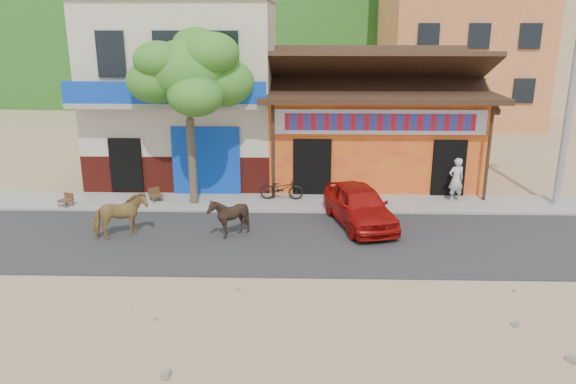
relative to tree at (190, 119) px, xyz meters
The scene contains 16 objects.
ground 8.03m from the tree, 51.58° to the right, with size 120.00×120.00×0.00m, color #9E825B.
road 6.45m from the tree, 35.66° to the right, with size 60.00×5.00×0.04m, color #28282B.
sidewalk 5.53m from the tree, ahead, with size 60.00×2.00×0.12m, color gray.
dance_club 7.93m from the tree, 32.47° to the left, with size 8.00×6.00×3.60m, color orange.
cafe_building 4.31m from the tree, 102.09° to the left, with size 7.00×6.00×7.00m, color beige.
apartment_front 22.90m from the tree, 53.23° to the left, with size 9.00×9.00×12.00m, color #CC723F.
apartment_rear 33.17m from the tree, 46.96° to the left, with size 8.00×8.00×10.00m, color tan.
tree is the anchor object (origin of this frame).
utility_pole 12.84m from the tree, ahead, with size 0.24×0.24×8.00m, color gray.
cow_tan 4.27m from the tree, 117.38° to the right, with size 0.73×1.60×1.35m, color olive.
cow_dark 4.22m from the tree, 61.56° to the right, with size 1.03×1.15×1.27m, color black.
red_car 6.45m from the tree, 18.06° to the right, with size 1.53×3.80×1.30m, color #9D0E0B.
scooter 4.07m from the tree, ahead, with size 0.54×1.56×0.82m, color black.
pedestrian 9.58m from the tree, ahead, with size 0.58×0.38×1.59m, color silver.
cafe_chair_left 5.13m from the tree, behind, with size 0.39×0.39×0.83m, color #50351A, non-canonical shape.
cafe_chair_right 2.93m from the tree, behind, with size 0.41×0.41×0.87m, color #4C3219, non-canonical shape.
Camera 1 is at (-0.76, -13.07, 6.32)m, focal length 35.00 mm.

